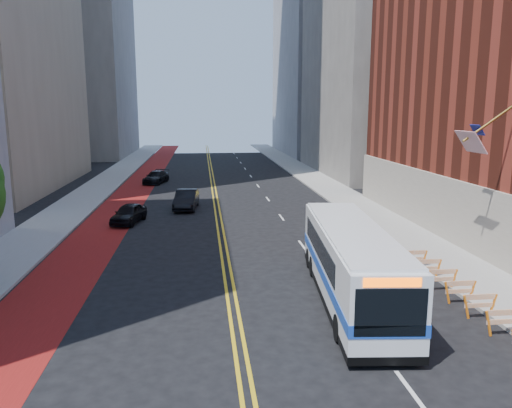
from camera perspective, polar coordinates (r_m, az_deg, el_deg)
The scene contains 14 objects.
ground at distance 16.95m, azimuth -1.56°, elevation -17.93°, with size 160.00×160.00×0.00m, color black.
sidewalk_left at distance 46.81m, azimuth -19.48°, elevation 0.24°, with size 4.00×140.00×0.15m, color gray.
sidewalk_right at distance 47.41m, azimuth 10.02°, elevation 0.82°, with size 4.00×140.00×0.15m, color gray.
bus_lane_paint at distance 46.08m, azimuth -14.76°, elevation 0.25°, with size 3.60×140.00×0.01m, color maroon.
center_line_inner at distance 45.57m, azimuth -4.86°, elevation 0.45°, with size 0.14×140.00×0.01m, color gold.
center_line_outer at distance 45.58m, azimuth -4.41°, elevation 0.46°, with size 0.14×140.00×0.01m, color gold.
lane_dashes at distance 53.78m, azimuth 0.24°, elevation 2.08°, with size 0.14×98.20×0.01m.
midrise_right_near at distance 68.35m, azimuth 15.60°, elevation 20.40°, with size 18.00×26.00×40.00m, color slate.
midrise_right_far at distance 98.10m, azimuth 9.48°, elevation 22.03°, with size 20.00×28.00×55.00m, color gray.
construction_barriers at distance 22.47m, azimuth 23.22°, elevation -9.54°, with size 1.42×10.91×1.00m.
transit_bus at distance 21.86m, azimuth 10.76°, elevation -6.55°, with size 3.67×12.04×3.26m.
car_a at distance 37.31m, azimuth -14.34°, elevation -1.06°, with size 1.65×4.11×1.40m, color black.
car_b at distance 41.69m, azimuth -7.96°, elevation 0.52°, with size 1.67×4.80×1.58m, color black.
car_c at distance 56.83m, azimuth -11.35°, elevation 3.03°, with size 1.91×4.69×1.36m, color black.
Camera 1 is at (-1.17, -14.82, 8.14)m, focal length 35.00 mm.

